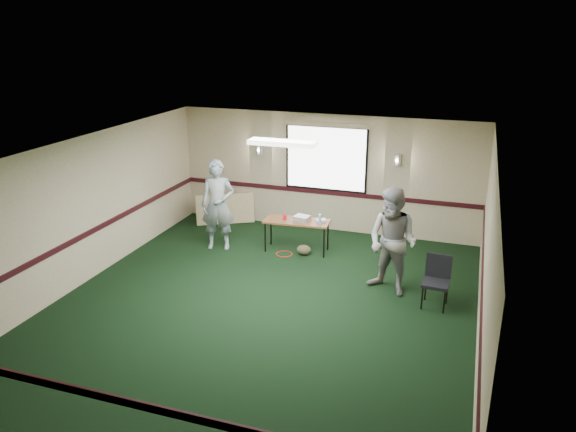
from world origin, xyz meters
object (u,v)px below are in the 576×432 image
(person_left, at_px, (218,205))
(person_right, at_px, (392,242))
(folding_table, at_px, (297,223))
(conference_chair, at_px, (437,277))
(projector, at_px, (302,218))

(person_left, distance_m, person_right, 3.93)
(folding_table, bearing_deg, conference_chair, -30.89)
(folding_table, xyz_separation_m, conference_chair, (3.00, -1.51, -0.11))
(conference_chair, relative_size, person_left, 0.46)
(folding_table, relative_size, person_left, 0.73)
(person_right, bearing_deg, projector, 171.55)
(projector, relative_size, person_left, 0.16)
(projector, height_order, conference_chair, conference_chair)
(conference_chair, bearing_deg, projector, 155.43)
(conference_chair, bearing_deg, person_right, 168.34)
(projector, relative_size, conference_chair, 0.35)
(projector, relative_size, person_right, 0.16)
(folding_table, xyz_separation_m, person_left, (-1.64, -0.36, 0.33))
(conference_chair, bearing_deg, person_left, 169.49)
(projector, bearing_deg, conference_chair, -16.20)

